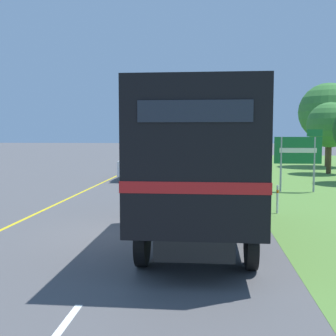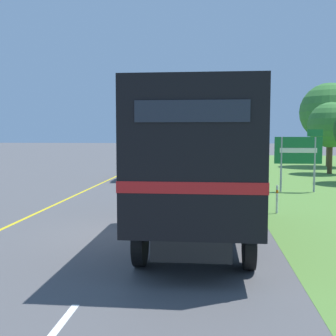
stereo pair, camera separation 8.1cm
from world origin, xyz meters
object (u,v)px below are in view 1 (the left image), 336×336
lead_car_silver_ahead (207,151)px  delineator_post (277,198)px  horse_trailer_truck (199,159)px  highway_sign (299,152)px  lead_car_white (140,163)px  roadside_tree_mid (330,125)px  roadside_tree_far (328,112)px

lead_car_silver_ahead → delineator_post: bearing=-84.3°
horse_trailer_truck → lead_car_silver_ahead: bearing=89.8°
lead_car_silver_ahead → highway_sign: bearing=-77.5°
horse_trailer_truck → lead_car_white: bearing=105.2°
horse_trailer_truck → delineator_post: bearing=54.6°
lead_car_silver_ahead → highway_sign: size_ratio=1.41×
lead_car_silver_ahead → roadside_tree_mid: (8.06, -9.97, 2.17)m
roadside_tree_far → delineator_post: size_ratio=6.97×
horse_trailer_truck → highway_sign: 9.89m
lead_car_silver_ahead → roadside_tree_far: size_ratio=0.60×
roadside_tree_mid → roadside_tree_far: size_ratio=0.71×
roadside_tree_mid → delineator_post: size_ratio=4.94×
horse_trailer_truck → lead_car_white: size_ratio=1.77×
highway_sign → delineator_post: (-1.78, -5.34, -1.31)m
highway_sign → delineator_post: highway_sign is taller
lead_car_white → roadside_tree_mid: 12.80m
roadside_tree_mid → delineator_post: (-5.61, -14.37, -2.68)m
roadside_tree_mid → roadside_tree_far: (1.49, 6.03, 1.14)m
highway_sign → roadside_tree_far: roadside_tree_far is taller
lead_car_silver_ahead → roadside_tree_mid: bearing=-51.0°
roadside_tree_mid → delineator_post: roadside_tree_mid is taller
delineator_post → roadside_tree_far: bearing=70.8°
roadside_tree_mid → lead_car_white: bearing=-160.6°
highway_sign → delineator_post: 5.78m
roadside_tree_far → lead_car_silver_ahead: bearing=157.5°
roadside_tree_mid → roadside_tree_far: bearing=76.1°
roadside_tree_far → horse_trailer_truck: bearing=-111.9°
lead_car_white → roadside_tree_far: (13.38, 10.21, 3.39)m
delineator_post → lead_car_white: bearing=121.6°
lead_car_white → delineator_post: 11.97m
lead_car_silver_ahead → roadside_tree_mid: size_ratio=0.85×
lead_car_white → roadside_tree_mid: (11.89, 4.19, 2.25)m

